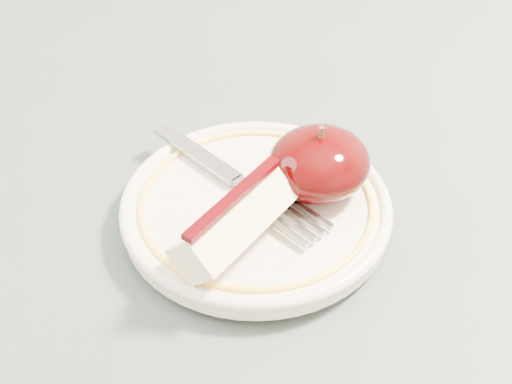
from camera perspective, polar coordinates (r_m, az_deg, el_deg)
table at (r=0.55m, az=-2.56°, el=-9.17°), size 0.90×0.90×0.75m
plate at (r=0.48m, az=0.00°, el=-1.26°), size 0.18×0.18×0.02m
apple_half at (r=0.47m, az=5.06°, el=2.31°), size 0.07×0.07×0.05m
apple_wedge at (r=0.43m, az=-1.75°, el=-2.38°), size 0.09×0.06×0.04m
fork at (r=0.48m, az=-1.47°, el=0.89°), size 0.04×0.16×0.00m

